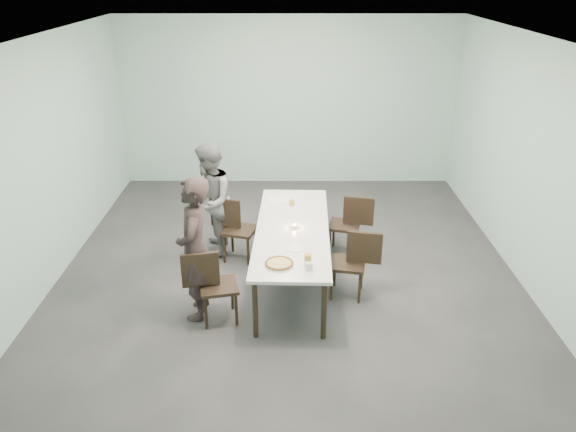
{
  "coord_description": "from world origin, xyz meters",
  "views": [
    {
      "loc": [
        0.0,
        -6.5,
        3.74
      ],
      "look_at": [
        0.0,
        -0.37,
        1.0
      ],
      "focal_mm": 35.0,
      "sensor_mm": 36.0,
      "label": 1
    }
  ],
  "objects_px": {
    "beer_glass": "(308,261)",
    "tealight": "(294,227)",
    "chair_near_right": "(354,259)",
    "side_plate": "(295,249)",
    "pizza": "(279,263)",
    "amber_tumbler": "(292,203)",
    "chair_far_right": "(350,221)",
    "table": "(292,232)",
    "chair_far_left": "(234,225)",
    "chair_near_left": "(211,282)",
    "water_tumbler": "(309,266)",
    "diner_far": "(210,201)",
    "diner_near": "(195,249)"
  },
  "relations": [
    {
      "from": "beer_glass",
      "to": "tealight",
      "type": "distance_m",
      "value": 0.99
    },
    {
      "from": "chair_near_right",
      "to": "side_plate",
      "type": "bearing_deg",
      "value": 27.95
    },
    {
      "from": "pizza",
      "to": "amber_tumbler",
      "type": "distance_m",
      "value": 1.67
    },
    {
      "from": "chair_far_right",
      "to": "beer_glass",
      "type": "height_order",
      "value": "beer_glass"
    },
    {
      "from": "table",
      "to": "chair_far_right",
      "type": "distance_m",
      "value": 1.12
    },
    {
      "from": "chair_far_left",
      "to": "pizza",
      "type": "xyz_separation_m",
      "value": [
        0.65,
        -1.57,
        0.27
      ]
    },
    {
      "from": "chair_near_left",
      "to": "pizza",
      "type": "xyz_separation_m",
      "value": [
        0.77,
        -0.06,
        0.27
      ]
    },
    {
      "from": "chair_near_right",
      "to": "water_tumbler",
      "type": "height_order",
      "value": "chair_near_right"
    },
    {
      "from": "diner_far",
      "to": "table",
      "type": "bearing_deg",
      "value": 53.36
    },
    {
      "from": "chair_far_right",
      "to": "pizza",
      "type": "xyz_separation_m",
      "value": [
        -0.96,
        -1.69,
        0.27
      ]
    },
    {
      "from": "diner_near",
      "to": "pizza",
      "type": "bearing_deg",
      "value": 79.42
    },
    {
      "from": "water_tumbler",
      "to": "amber_tumbler",
      "type": "distance_m",
      "value": 1.77
    },
    {
      "from": "water_tumbler",
      "to": "table",
      "type": "bearing_deg",
      "value": 99.24
    },
    {
      "from": "beer_glass",
      "to": "diner_far",
      "type": "bearing_deg",
      "value": 126.67
    },
    {
      "from": "chair_near_left",
      "to": "chair_near_right",
      "type": "height_order",
      "value": "same"
    },
    {
      "from": "table",
      "to": "diner_far",
      "type": "height_order",
      "value": "diner_far"
    },
    {
      "from": "table",
      "to": "chair_far_right",
      "type": "relative_size",
      "value": 3.02
    },
    {
      "from": "chair_far_left",
      "to": "chair_near_right",
      "type": "bearing_deg",
      "value": -18.64
    },
    {
      "from": "table",
      "to": "chair_near_left",
      "type": "xyz_separation_m",
      "value": [
        -0.92,
        -0.88,
        -0.19
      ]
    },
    {
      "from": "chair_far_right",
      "to": "side_plate",
      "type": "height_order",
      "value": "chair_far_right"
    },
    {
      "from": "diner_near",
      "to": "tealight",
      "type": "relative_size",
      "value": 30.34
    },
    {
      "from": "diner_near",
      "to": "diner_far",
      "type": "bearing_deg",
      "value": -178.26
    },
    {
      "from": "chair_far_left",
      "to": "side_plate",
      "type": "bearing_deg",
      "value": -41.68
    },
    {
      "from": "chair_far_left",
      "to": "water_tumbler",
      "type": "height_order",
      "value": "chair_far_left"
    },
    {
      "from": "pizza",
      "to": "amber_tumbler",
      "type": "height_order",
      "value": "amber_tumbler"
    },
    {
      "from": "chair_far_left",
      "to": "diner_near",
      "type": "xyz_separation_m",
      "value": [
        -0.3,
        -1.38,
        0.35
      ]
    },
    {
      "from": "tealight",
      "to": "chair_far_right",
      "type": "bearing_deg",
      "value": 43.65
    },
    {
      "from": "water_tumbler",
      "to": "chair_near_left",
      "type": "bearing_deg",
      "value": 171.37
    },
    {
      "from": "chair_far_left",
      "to": "table",
      "type": "bearing_deg",
      "value": -24.6
    },
    {
      "from": "chair_far_left",
      "to": "chair_near_right",
      "type": "relative_size",
      "value": 1.0
    },
    {
      "from": "chair_near_left",
      "to": "tealight",
      "type": "relative_size",
      "value": 15.54
    },
    {
      "from": "diner_far",
      "to": "tealight",
      "type": "bearing_deg",
      "value": 54.09
    },
    {
      "from": "chair_far_left",
      "to": "tealight",
      "type": "distance_m",
      "value": 1.07
    },
    {
      "from": "chair_near_left",
      "to": "beer_glass",
      "type": "bearing_deg",
      "value": -18.38
    },
    {
      "from": "chair_near_left",
      "to": "tealight",
      "type": "distance_m",
      "value": 1.32
    },
    {
      "from": "side_plate",
      "to": "tealight",
      "type": "distance_m",
      "value": 0.57
    },
    {
      "from": "table",
      "to": "side_plate",
      "type": "xyz_separation_m",
      "value": [
        0.03,
        -0.57,
        0.06
      ]
    },
    {
      "from": "chair_near_left",
      "to": "tealight",
      "type": "xyz_separation_m",
      "value": [
        0.94,
        0.88,
        0.27
      ]
    },
    {
      "from": "pizza",
      "to": "beer_glass",
      "type": "bearing_deg",
      "value": -7.49
    },
    {
      "from": "chair_near_left",
      "to": "chair_far_left",
      "type": "relative_size",
      "value": 1.0
    },
    {
      "from": "chair_near_left",
      "to": "side_plate",
      "type": "relative_size",
      "value": 4.83
    },
    {
      "from": "side_plate",
      "to": "water_tumbler",
      "type": "relative_size",
      "value": 2.0
    },
    {
      "from": "chair_near_left",
      "to": "diner_far",
      "type": "xyz_separation_m",
      "value": [
        -0.2,
        1.62,
        0.3
      ]
    },
    {
      "from": "table",
      "to": "beer_glass",
      "type": "height_order",
      "value": "beer_glass"
    },
    {
      "from": "table",
      "to": "side_plate",
      "type": "bearing_deg",
      "value": -87.11
    },
    {
      "from": "water_tumbler",
      "to": "chair_far_left",
      "type": "bearing_deg",
      "value": 120.06
    },
    {
      "from": "chair_far_right",
      "to": "pizza",
      "type": "height_order",
      "value": "chair_far_right"
    },
    {
      "from": "chair_near_right",
      "to": "amber_tumbler",
      "type": "height_order",
      "value": "chair_near_right"
    },
    {
      "from": "chair_far_right",
      "to": "chair_far_left",
      "type": "bearing_deg",
      "value": 18.32
    },
    {
      "from": "chair_far_left",
      "to": "amber_tumbler",
      "type": "distance_m",
      "value": 0.85
    }
  ]
}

